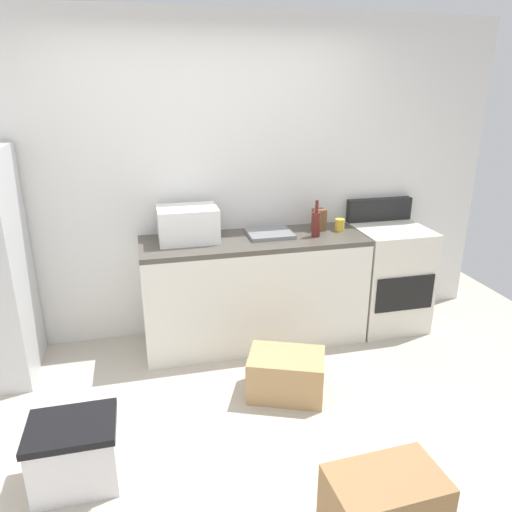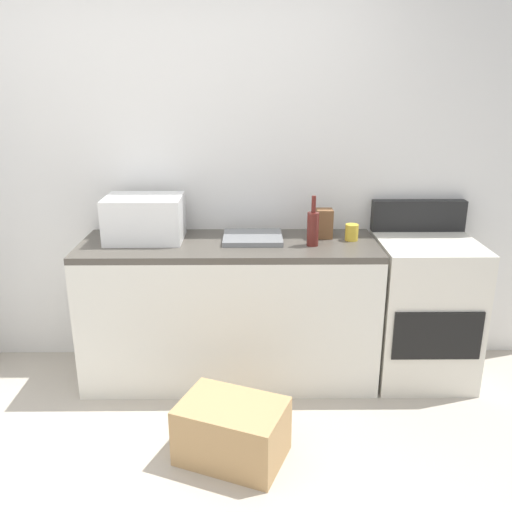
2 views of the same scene
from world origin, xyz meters
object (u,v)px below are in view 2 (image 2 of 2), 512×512
object	(u,v)px
coffee_mug	(352,232)
cardboard_box_medium	(232,431)
microwave	(145,218)
wine_bottle	(313,228)
knife_block	(324,223)
stove_oven	(422,307)

from	to	relation	value
coffee_mug	cardboard_box_medium	xyz separation A→B (m)	(-0.72, -0.86, -0.80)
microwave	wine_bottle	world-z (taller)	wine_bottle
coffee_mug	knife_block	size ratio (longest dim) A/B	0.56
microwave	wine_bottle	xyz separation A→B (m)	(1.01, -0.13, -0.03)
stove_oven	cardboard_box_medium	world-z (taller)	stove_oven
stove_oven	microwave	xyz separation A→B (m)	(-1.73, 0.06, 0.57)
wine_bottle	coffee_mug	size ratio (longest dim) A/B	3.00
microwave	cardboard_box_medium	bearing A→B (deg)	-58.21
coffee_mug	wine_bottle	bearing A→B (deg)	-156.95
microwave	knife_block	bearing A→B (deg)	1.95
knife_block	cardboard_box_medium	bearing A→B (deg)	-120.93
knife_block	cardboard_box_medium	size ratio (longest dim) A/B	0.35
microwave	coffee_mug	world-z (taller)	microwave
coffee_mug	cardboard_box_medium	world-z (taller)	coffee_mug
cardboard_box_medium	microwave	bearing A→B (deg)	121.79
microwave	coffee_mug	bearing A→B (deg)	-1.07
cardboard_box_medium	knife_block	bearing A→B (deg)	59.07
knife_block	cardboard_box_medium	world-z (taller)	knife_block
wine_bottle	cardboard_box_medium	bearing A→B (deg)	-121.59
knife_block	wine_bottle	bearing A→B (deg)	-117.85
coffee_mug	microwave	bearing A→B (deg)	178.93
wine_bottle	knife_block	distance (m)	0.19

